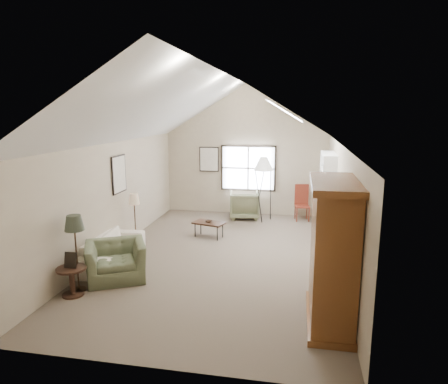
% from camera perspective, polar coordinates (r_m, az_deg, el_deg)
% --- Properties ---
extents(room_shell, '(5.01, 8.01, 4.00)m').
position_cam_1_polar(room_shell, '(8.42, -0.51, 11.60)').
color(room_shell, brown).
rests_on(room_shell, ground).
extents(window, '(1.72, 0.08, 1.42)m').
position_cam_1_polar(window, '(12.44, 3.49, 3.42)').
color(window, black).
rests_on(window, room_shell).
extents(skylight, '(0.80, 1.20, 0.52)m').
position_cam_1_polar(skylight, '(9.17, 8.77, 11.54)').
color(skylight, white).
rests_on(skylight, room_shell).
extents(wall_art, '(1.97, 3.71, 0.88)m').
position_cam_1_polar(wall_art, '(10.88, -8.28, 3.64)').
color(wall_art, black).
rests_on(wall_art, room_shell).
extents(armoire, '(0.60, 1.50, 2.20)m').
position_cam_1_polar(armoire, '(6.25, 15.26, -8.48)').
color(armoire, brown).
rests_on(armoire, ground).
extents(tv_alcove, '(0.32, 1.30, 2.10)m').
position_cam_1_polar(tv_alcove, '(10.09, 14.47, -0.55)').
color(tv_alcove, white).
rests_on(tv_alcove, ground).
extents(media_console, '(0.34, 1.18, 0.60)m').
position_cam_1_polar(media_console, '(10.30, 14.12, -5.17)').
color(media_console, '#382316').
rests_on(media_console, ground).
extents(tv_panel, '(0.05, 0.90, 0.55)m').
position_cam_1_polar(tv_panel, '(10.14, 14.29, -1.81)').
color(tv_panel, black).
rests_on(tv_panel, media_console).
extents(sofa, '(0.99, 2.12, 0.60)m').
position_cam_1_polar(sofa, '(8.93, -15.54, -7.83)').
color(sofa, white).
rests_on(sofa, ground).
extents(armchair_near, '(1.42, 1.36, 0.71)m').
position_cam_1_polar(armchair_near, '(8.07, -15.19, -9.47)').
color(armchair_near, '#616A4A').
rests_on(armchair_near, ground).
extents(armchair_far, '(1.00, 1.02, 0.81)m').
position_cam_1_polar(armchair_far, '(12.09, 2.92, -1.86)').
color(armchair_far, '#696B4B').
rests_on(armchair_far, ground).
extents(coffee_table, '(0.87, 0.63, 0.40)m').
position_cam_1_polar(coffee_table, '(10.30, -2.18, -5.41)').
color(coffee_table, '#382317').
rests_on(coffee_table, ground).
extents(bowl, '(0.23, 0.23, 0.05)m').
position_cam_1_polar(bowl, '(10.23, -2.19, -4.21)').
color(bowl, '#392217').
rests_on(bowl, coffee_table).
extents(side_table, '(0.56, 0.56, 0.52)m').
position_cam_1_polar(side_table, '(7.64, -20.87, -11.86)').
color(side_table, '#311E14').
rests_on(side_table, ground).
extents(side_chair, '(0.47, 0.47, 1.06)m').
position_cam_1_polar(side_chair, '(11.99, 11.13, -1.54)').
color(side_chair, maroon).
rests_on(side_chair, ground).
extents(tripod_lamp, '(0.74, 0.74, 1.93)m').
position_cam_1_polar(tripod_lamp, '(11.72, 5.61, 0.47)').
color(tripod_lamp, silver).
rests_on(tripod_lamp, ground).
extents(dark_lamp, '(0.37, 0.37, 1.43)m').
position_cam_1_polar(dark_lamp, '(7.64, -20.34, -8.14)').
color(dark_lamp, black).
rests_on(dark_lamp, ground).
extents(tan_lamp, '(0.28, 0.28, 1.29)m').
position_cam_1_polar(tan_lamp, '(9.87, -12.60, -3.75)').
color(tan_lamp, tan).
rests_on(tan_lamp, ground).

